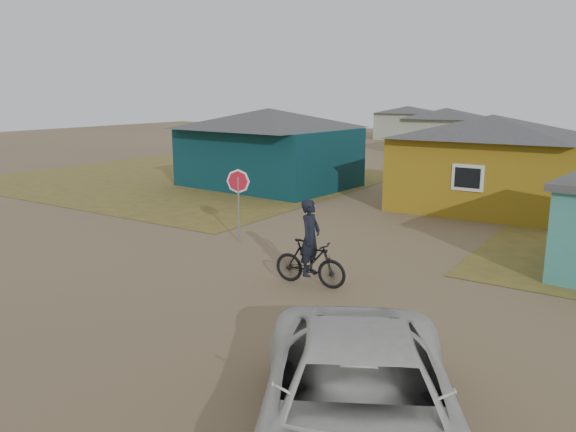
% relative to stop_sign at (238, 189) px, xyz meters
% --- Properties ---
extents(ground, '(120.00, 120.00, 0.00)m').
position_rel_stop_sign_xyz_m(ground, '(2.74, -3.76, -1.77)').
color(ground, brown).
extents(grass_nw, '(20.00, 18.00, 0.00)m').
position_rel_stop_sign_xyz_m(grass_nw, '(-11.26, 9.24, -1.76)').
color(grass_nw, olive).
rests_on(grass_nw, ground).
extents(house_teal, '(8.93, 7.08, 4.00)m').
position_rel_stop_sign_xyz_m(house_teal, '(-5.76, 9.74, 0.29)').
color(house_teal, '#092B32').
rests_on(house_teal, ground).
extents(house_yellow, '(7.72, 6.76, 3.90)m').
position_rel_stop_sign_xyz_m(house_yellow, '(5.24, 10.23, 0.24)').
color(house_yellow, olive).
rests_on(house_yellow, ground).
extents(house_pale_west, '(7.04, 6.15, 3.60)m').
position_rel_stop_sign_xyz_m(house_pale_west, '(-3.26, 30.24, 0.09)').
color(house_pale_west, '#97A18A').
rests_on(house_pale_west, ground).
extents(house_pale_north, '(6.28, 5.81, 3.40)m').
position_rel_stop_sign_xyz_m(house_pale_north, '(-11.26, 42.24, -0.01)').
color(house_pale_north, '#97A18A').
rests_on(house_pale_north, ground).
extents(stop_sign, '(0.78, 0.09, 2.39)m').
position_rel_stop_sign_xyz_m(stop_sign, '(0.00, 0.00, 0.00)').
color(stop_sign, gray).
rests_on(stop_sign, ground).
extents(cyclist, '(1.99, 0.74, 2.21)m').
position_rel_stop_sign_xyz_m(cyclist, '(4.14, -2.32, -0.96)').
color(cyclist, black).
rests_on(cyclist, ground).
extents(vehicle, '(5.17, 6.39, 1.62)m').
position_rel_stop_sign_xyz_m(vehicle, '(8.34, -7.96, -0.96)').
color(vehicle, silver).
rests_on(vehicle, ground).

